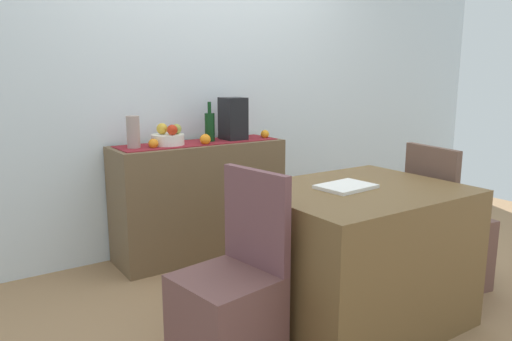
{
  "coord_description": "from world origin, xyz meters",
  "views": [
    {
      "loc": [
        -1.79,
        -2.16,
        1.32
      ],
      "look_at": [
        -0.08,
        0.37,
        0.71
      ],
      "focal_mm": 33.92,
      "sensor_mm": 36.0,
      "label": 1
    }
  ],
  "objects_px": {
    "sideboard_console": "(200,199)",
    "dining_table": "(356,256)",
    "wine_bottle": "(210,127)",
    "ceramic_vase": "(133,132)",
    "chair_by_corner": "(445,245)",
    "coffee_maker": "(233,119)",
    "open_book": "(346,187)",
    "chair_near_window": "(229,314)",
    "fruit_bowl": "(168,140)"
  },
  "relations": [
    {
      "from": "wine_bottle",
      "to": "ceramic_vase",
      "type": "bearing_deg",
      "value": 180.0
    },
    {
      "from": "wine_bottle",
      "to": "coffee_maker",
      "type": "bearing_deg",
      "value": 0.0
    },
    {
      "from": "coffee_maker",
      "to": "ceramic_vase",
      "type": "xyz_separation_m",
      "value": [
        -0.77,
        0.0,
        -0.05
      ]
    },
    {
      "from": "fruit_bowl",
      "to": "chair_by_corner",
      "type": "bearing_deg",
      "value": -47.68
    },
    {
      "from": "dining_table",
      "to": "chair_by_corner",
      "type": "xyz_separation_m",
      "value": [
        0.79,
        0.0,
        -0.1
      ]
    },
    {
      "from": "chair_by_corner",
      "to": "fruit_bowl",
      "type": "bearing_deg",
      "value": 132.32
    },
    {
      "from": "wine_bottle",
      "to": "chair_by_corner",
      "type": "relative_size",
      "value": 0.32
    },
    {
      "from": "open_book",
      "to": "chair_near_window",
      "type": "relative_size",
      "value": 0.31
    },
    {
      "from": "sideboard_console",
      "to": "coffee_maker",
      "type": "xyz_separation_m",
      "value": [
        0.29,
        0.0,
        0.57
      ]
    },
    {
      "from": "coffee_maker",
      "to": "ceramic_vase",
      "type": "height_order",
      "value": "coffee_maker"
    },
    {
      "from": "fruit_bowl",
      "to": "chair_near_window",
      "type": "relative_size",
      "value": 0.25
    },
    {
      "from": "fruit_bowl",
      "to": "open_book",
      "type": "relative_size",
      "value": 0.8
    },
    {
      "from": "dining_table",
      "to": "chair_by_corner",
      "type": "bearing_deg",
      "value": 0.19
    },
    {
      "from": "coffee_maker",
      "to": "open_book",
      "type": "height_order",
      "value": "coffee_maker"
    },
    {
      "from": "ceramic_vase",
      "to": "chair_near_window",
      "type": "height_order",
      "value": "ceramic_vase"
    },
    {
      "from": "sideboard_console",
      "to": "wine_bottle",
      "type": "distance_m",
      "value": 0.54
    },
    {
      "from": "chair_by_corner",
      "to": "dining_table",
      "type": "bearing_deg",
      "value": -179.81
    },
    {
      "from": "coffee_maker",
      "to": "ceramic_vase",
      "type": "relative_size",
      "value": 1.46
    },
    {
      "from": "open_book",
      "to": "ceramic_vase",
      "type": "bearing_deg",
      "value": 110.48
    },
    {
      "from": "dining_table",
      "to": "open_book",
      "type": "distance_m",
      "value": 0.39
    },
    {
      "from": "dining_table",
      "to": "chair_by_corner",
      "type": "distance_m",
      "value": 0.79
    },
    {
      "from": "sideboard_console",
      "to": "chair_by_corner",
      "type": "relative_size",
      "value": 1.39
    },
    {
      "from": "ceramic_vase",
      "to": "chair_by_corner",
      "type": "distance_m",
      "value": 2.13
    },
    {
      "from": "fruit_bowl",
      "to": "ceramic_vase",
      "type": "relative_size",
      "value": 1.03
    },
    {
      "from": "sideboard_console",
      "to": "dining_table",
      "type": "distance_m",
      "value": 1.39
    },
    {
      "from": "sideboard_console",
      "to": "fruit_bowl",
      "type": "bearing_deg",
      "value": 180.0
    },
    {
      "from": "wine_bottle",
      "to": "coffee_maker",
      "type": "xyz_separation_m",
      "value": [
        0.2,
        0.0,
        0.05
      ]
    },
    {
      "from": "fruit_bowl",
      "to": "open_book",
      "type": "bearing_deg",
      "value": -73.66
    },
    {
      "from": "coffee_maker",
      "to": "chair_by_corner",
      "type": "relative_size",
      "value": 0.35
    },
    {
      "from": "sideboard_console",
      "to": "chair_near_window",
      "type": "height_order",
      "value": "chair_near_window"
    },
    {
      "from": "sideboard_console",
      "to": "dining_table",
      "type": "height_order",
      "value": "sideboard_console"
    },
    {
      "from": "wine_bottle",
      "to": "chair_near_window",
      "type": "xyz_separation_m",
      "value": [
        -0.66,
        -1.37,
        -0.68
      ]
    },
    {
      "from": "sideboard_console",
      "to": "chair_near_window",
      "type": "relative_size",
      "value": 1.39
    },
    {
      "from": "sideboard_console",
      "to": "fruit_bowl",
      "type": "relative_size",
      "value": 5.54
    },
    {
      "from": "coffee_maker",
      "to": "chair_by_corner",
      "type": "bearing_deg",
      "value": -62.31
    },
    {
      "from": "open_book",
      "to": "chair_by_corner",
      "type": "bearing_deg",
      "value": -6.99
    },
    {
      "from": "fruit_bowl",
      "to": "dining_table",
      "type": "relative_size",
      "value": 0.21
    },
    {
      "from": "wine_bottle",
      "to": "chair_near_window",
      "type": "relative_size",
      "value": 0.32
    },
    {
      "from": "chair_by_corner",
      "to": "chair_near_window",
      "type": "bearing_deg",
      "value": -180.0
    },
    {
      "from": "open_book",
      "to": "dining_table",
      "type": "bearing_deg",
      "value": -32.16
    },
    {
      "from": "ceramic_vase",
      "to": "open_book",
      "type": "distance_m",
      "value": 1.49
    },
    {
      "from": "wine_bottle",
      "to": "coffee_maker",
      "type": "relative_size",
      "value": 0.92
    },
    {
      "from": "dining_table",
      "to": "wine_bottle",
      "type": "bearing_deg",
      "value": 95.29
    },
    {
      "from": "ceramic_vase",
      "to": "open_book",
      "type": "relative_size",
      "value": 0.78
    },
    {
      "from": "sideboard_console",
      "to": "chair_by_corner",
      "type": "bearing_deg",
      "value": -53.63
    },
    {
      "from": "ceramic_vase",
      "to": "wine_bottle",
      "type": "bearing_deg",
      "value": 0.0
    },
    {
      "from": "ceramic_vase",
      "to": "sideboard_console",
      "type": "bearing_deg",
      "value": 0.0
    },
    {
      "from": "chair_near_window",
      "to": "fruit_bowl",
      "type": "bearing_deg",
      "value": 76.34
    },
    {
      "from": "wine_bottle",
      "to": "coffee_maker",
      "type": "distance_m",
      "value": 0.2
    },
    {
      "from": "sideboard_console",
      "to": "open_book",
      "type": "distance_m",
      "value": 1.38
    }
  ]
}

